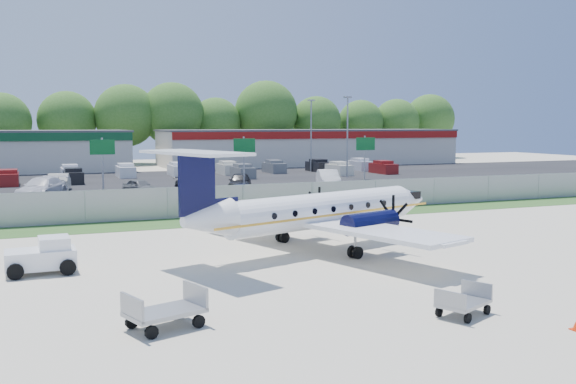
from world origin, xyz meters
name	(u,v)px	position (x,y,z in m)	size (l,w,h in m)	color
ground	(336,254)	(0.00, 0.00, 0.00)	(170.00, 170.00, 0.00)	beige
grass_verge	(253,219)	(0.00, 12.00, 0.01)	(170.00, 4.00, 0.02)	#2D561E
access_road	(222,206)	(0.00, 19.00, 0.01)	(170.00, 8.00, 0.02)	black
parking_lot	(166,182)	(0.00, 40.00, 0.01)	(170.00, 32.00, 0.02)	black
perimeter_fence	(243,200)	(0.00, 14.00, 1.00)	(120.00, 0.06, 1.99)	gray
building_east	(310,147)	(26.00, 61.98, 2.63)	(44.40, 12.40, 5.24)	beige
sign_left	(103,156)	(-8.00, 22.91, 3.61)	(1.80, 0.26, 5.00)	gray
sign_mid	(244,154)	(3.00, 22.91, 3.61)	(1.80, 0.26, 5.00)	gray
sign_right	(365,152)	(14.00, 22.91, 3.61)	(1.80, 0.26, 5.00)	gray
light_pole_ne	(347,131)	(20.00, 38.00, 5.23)	(0.90, 0.35, 9.09)	gray
light_pole_se	(311,130)	(20.00, 48.00, 5.23)	(0.90, 0.35, 9.09)	gray
tree_line	(122,164)	(0.00, 74.00, 0.00)	(112.00, 6.00, 14.00)	#31601C
aircraft	(318,211)	(-0.35, 1.29, 1.88)	(15.92, 15.52, 4.88)	white
pushback_tug	(44,256)	(-12.59, 1.03, 0.69)	(2.72, 1.99, 1.44)	white
baggage_cart_near	(165,311)	(-9.45, -7.88, 0.53)	(2.49, 1.93, 1.15)	gray
baggage_cart_far	(463,302)	(-0.55, -10.09, 0.43)	(2.06, 1.70, 0.93)	gray
cone_starboard_wing	(240,234)	(-2.91, 5.56, 0.25)	(0.37, 0.37, 0.53)	red
road_car_mid	(237,204)	(1.42, 19.92, 0.00)	(2.47, 5.35, 1.49)	navy
road_car_east	(516,194)	(25.94, 17.61, 0.00)	(1.80, 4.48, 1.53)	beige
parked_car_a	(42,199)	(-12.21, 28.88, 0.00)	(2.41, 5.94, 1.72)	silver
parked_car_b	(140,194)	(-4.30, 29.65, 0.00)	(1.52, 3.79, 1.29)	#595B5E
parked_car_c	(193,193)	(0.16, 28.66, 0.00)	(1.85, 4.56, 1.32)	black
parked_car_d	(240,191)	(4.56, 29.06, 0.00)	(1.91, 4.76, 1.62)	black
parked_car_e	(328,187)	(13.29, 28.85, 0.00)	(1.78, 5.09, 1.68)	silver
parked_car_f	(60,191)	(-10.66, 34.52, 0.00)	(1.72, 4.92, 1.62)	beige
parked_car_g	(204,186)	(2.63, 34.63, 0.00)	(1.54, 3.82, 1.30)	maroon
far_parking_rows	(157,179)	(0.00, 45.00, 0.00)	(56.00, 10.00, 1.60)	gray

